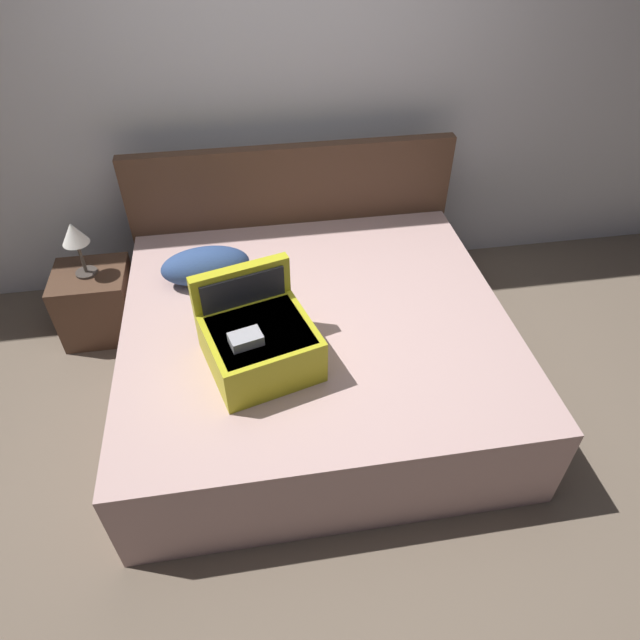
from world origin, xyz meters
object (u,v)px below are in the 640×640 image
hard_case_large (259,340)px  table_lamp (74,237)px  nightstand (97,303)px  bed (316,352)px  pillow_near_headboard (206,266)px

hard_case_large → table_lamp: size_ratio=1.71×
nightstand → hard_case_large: bearing=-45.1°
bed → nightstand: bearing=151.7°
nightstand → table_lamp: 0.49m
bed → table_lamp: table_lamp is taller
table_lamp → hard_case_large: bearing=-45.1°
bed → table_lamp: size_ratio=5.81×
pillow_near_headboard → table_lamp: table_lamp is taller
bed → pillow_near_headboard: pillow_near_headboard is taller
bed → hard_case_large: (-0.31, -0.29, 0.41)m
pillow_near_headboard → nightstand: bearing=158.9°
hard_case_large → bed: bearing=26.7°
pillow_near_headboard → nightstand: pillow_near_headboard is taller
hard_case_large → nightstand: bearing=119.2°
bed → pillow_near_headboard: size_ratio=4.10×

